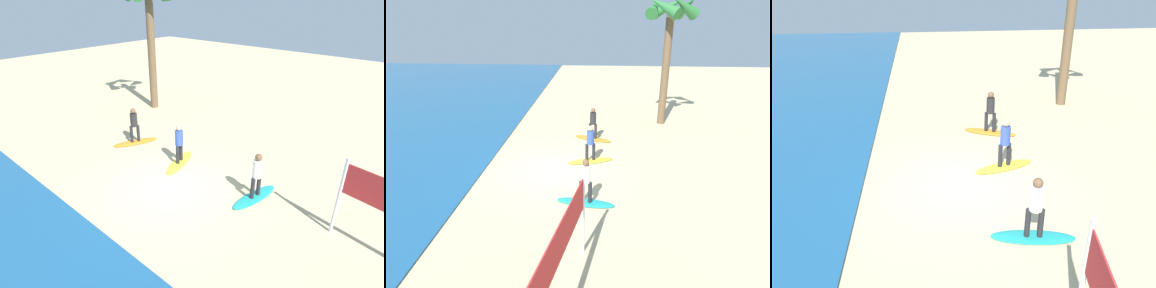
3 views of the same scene
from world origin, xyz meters
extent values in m
plane|color=#CCB789|center=(0.00, 0.00, 0.00)|extent=(60.00, 60.00, 0.00)
ellipsoid|color=teal|center=(-2.70, -1.49, 0.04)|extent=(0.88, 2.16, 0.09)
cylinder|color=#232328|center=(-2.68, -1.33, 0.48)|extent=(0.14, 0.14, 0.78)
cylinder|color=#232328|center=(-2.73, -1.65, 0.48)|extent=(0.14, 0.14, 0.78)
cylinder|color=white|center=(-2.70, -1.49, 1.18)|extent=(0.32, 0.32, 0.62)
sphere|color=brown|center=(-2.70, -1.49, 1.61)|extent=(0.24, 0.24, 0.24)
ellipsoid|color=yellow|center=(0.92, -1.54, 0.04)|extent=(1.18, 2.17, 0.09)
cylinder|color=#232328|center=(0.87, -1.39, 0.48)|extent=(0.14, 0.14, 0.78)
cylinder|color=#232328|center=(0.97, -1.69, 0.48)|extent=(0.14, 0.14, 0.78)
cylinder|color=#334CAD|center=(0.92, -1.54, 1.18)|extent=(0.32, 0.32, 0.62)
sphere|color=tan|center=(0.92, -1.54, 1.61)|extent=(0.24, 0.24, 0.24)
ellipsoid|color=orange|center=(3.80, -1.58, 0.04)|extent=(1.36, 2.15, 0.09)
cylinder|color=#232328|center=(3.87, -1.43, 0.48)|extent=(0.14, 0.14, 0.78)
cylinder|color=#232328|center=(3.74, -1.72, 0.48)|extent=(0.14, 0.14, 0.78)
cylinder|color=#262628|center=(3.80, -1.58, 1.18)|extent=(0.32, 0.32, 0.62)
sphere|color=brown|center=(3.80, -1.58, 1.61)|extent=(0.24, 0.24, 0.24)
cylinder|color=silver|center=(-5.27, -1.54, 1.25)|extent=(0.10, 0.10, 2.50)
cylinder|color=brown|center=(6.93, -5.65, 3.20)|extent=(0.44, 0.44, 6.39)
camera|label=1|loc=(-6.88, 6.56, 6.45)|focal=29.00mm
camera|label=2|loc=(-13.14, -1.93, 6.41)|focal=31.65mm
camera|label=3|loc=(-9.75, 1.03, 6.07)|focal=34.85mm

